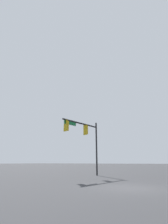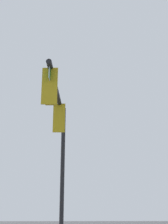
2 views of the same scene
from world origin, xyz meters
TOP-DOWN VIEW (x-y plane):
  - ground_plane at (0.00, 0.00)m, footprint 400.00×400.00m
  - signal_pole_near at (-6.43, -7.18)m, footprint 6.26×1.28m

SIDE VIEW (x-z plane):
  - ground_plane at x=0.00m, z-range 0.00..0.00m
  - signal_pole_near at x=-6.43m, z-range 1.61..8.38m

